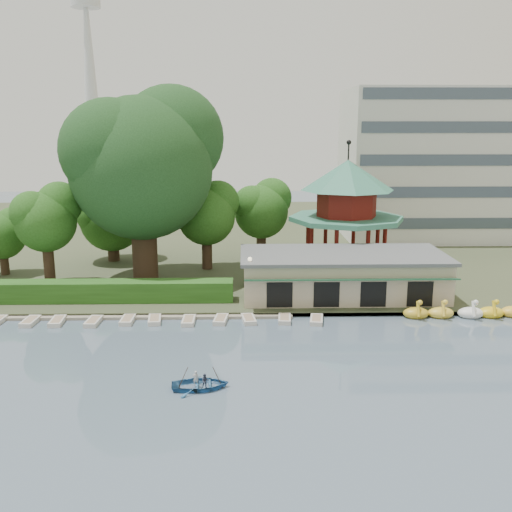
{
  "coord_description": "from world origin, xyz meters",
  "views": [
    {
      "loc": [
        0.98,
        -28.29,
        15.67
      ],
      "look_at": [
        2.0,
        18.0,
        5.0
      ],
      "focal_mm": 40.0,
      "sensor_mm": 36.0,
      "label": 1
    }
  ],
  "objects_px": {
    "big_tree": "(143,158)",
    "rowboat_with_passengers": "(200,381)",
    "dock": "(89,316)",
    "boathouse": "(342,274)",
    "pavilion": "(347,203)"
  },
  "relations": [
    {
      "from": "big_tree",
      "to": "rowboat_with_passengers",
      "type": "distance_m",
      "value": 28.11
    },
    {
      "from": "dock",
      "to": "big_tree",
      "type": "height_order",
      "value": "big_tree"
    },
    {
      "from": "dock",
      "to": "boathouse",
      "type": "relative_size",
      "value": 1.83
    },
    {
      "from": "pavilion",
      "to": "dock",
      "type": "bearing_deg",
      "value": -148.34
    },
    {
      "from": "dock",
      "to": "rowboat_with_passengers",
      "type": "bearing_deg",
      "value": -52.41
    },
    {
      "from": "boathouse",
      "to": "rowboat_with_passengers",
      "type": "distance_m",
      "value": 21.68
    },
    {
      "from": "rowboat_with_passengers",
      "to": "big_tree",
      "type": "bearing_deg",
      "value": 106.25
    },
    {
      "from": "pavilion",
      "to": "big_tree",
      "type": "bearing_deg",
      "value": -169.72
    },
    {
      "from": "dock",
      "to": "big_tree",
      "type": "relative_size",
      "value": 1.77
    },
    {
      "from": "dock",
      "to": "pavilion",
      "type": "xyz_separation_m",
      "value": [
        24.0,
        14.8,
        7.36
      ]
    },
    {
      "from": "big_tree",
      "to": "rowboat_with_passengers",
      "type": "bearing_deg",
      "value": -73.75
    },
    {
      "from": "boathouse",
      "to": "rowboat_with_passengers",
      "type": "relative_size",
      "value": 3.58
    },
    {
      "from": "rowboat_with_passengers",
      "to": "pavilion",
      "type": "bearing_deg",
      "value": 64.1
    },
    {
      "from": "pavilion",
      "to": "rowboat_with_passengers",
      "type": "xyz_separation_m",
      "value": [
        -13.69,
        -28.19,
        -6.98
      ]
    },
    {
      "from": "dock",
      "to": "big_tree",
      "type": "bearing_deg",
      "value": 73.86
    }
  ]
}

